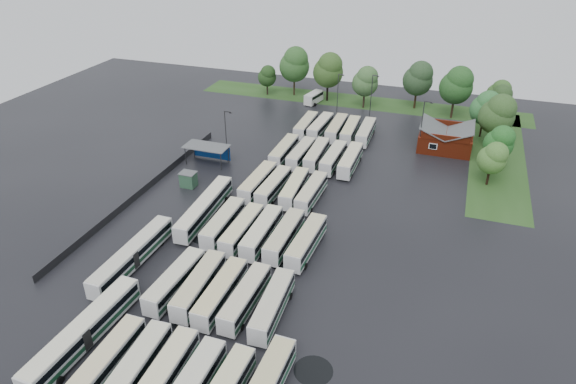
% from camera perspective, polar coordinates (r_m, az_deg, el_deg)
% --- Properties ---
extents(ground, '(160.00, 160.00, 0.00)m').
position_cam_1_polar(ground, '(73.62, -4.56, -5.77)').
color(ground, black).
rests_on(ground, ground).
extents(brick_building, '(10.07, 8.60, 5.39)m').
position_cam_1_polar(brick_building, '(105.61, 17.07, 5.51)').
color(brick_building, maroon).
rests_on(brick_building, ground).
extents(wash_shed, '(8.20, 4.20, 3.58)m').
position_cam_1_polar(wash_shed, '(96.13, -8.92, 4.85)').
color(wash_shed, '#2D2D30').
rests_on(wash_shed, ground).
extents(utility_hut, '(2.70, 2.20, 2.62)m').
position_cam_1_polar(utility_hut, '(89.05, -11.01, 1.39)').
color(utility_hut, '#274C33').
rests_on(utility_hut, ground).
extents(grass_strip_north, '(80.00, 10.00, 0.01)m').
position_cam_1_polar(grass_strip_north, '(128.96, 7.83, 9.92)').
color(grass_strip_north, '#26491A').
rests_on(grass_strip_north, ground).
extents(grass_strip_east, '(10.00, 50.00, 0.01)m').
position_cam_1_polar(grass_strip_east, '(106.73, 22.25, 3.72)').
color(grass_strip_east, '#26491A').
rests_on(grass_strip_east, ground).
extents(west_fence, '(0.10, 50.00, 1.20)m').
position_cam_1_polar(west_fence, '(89.01, -15.76, 0.24)').
color(west_fence, '#2D2D30').
rests_on(west_fence, ground).
extents(bus_r0c0, '(2.41, 10.82, 3.00)m').
position_cam_1_polar(bus_r0c0, '(57.97, -19.41, -17.22)').
color(bus_r0c0, silver).
rests_on(bus_r0c0, ground).
extents(bus_r0c1, '(2.88, 11.18, 3.08)m').
position_cam_1_polar(bus_r0c1, '(56.29, -16.54, -18.28)').
color(bus_r0c1, silver).
rests_on(bus_r0c1, ground).
extents(bus_r0c2, '(2.70, 11.23, 3.11)m').
position_cam_1_polar(bus_r0c2, '(54.93, -13.66, -19.26)').
color(bus_r0c2, silver).
rests_on(bus_r0c2, ground).
extents(bus_r1c0, '(2.77, 11.10, 3.07)m').
position_cam_1_polar(bus_r1c0, '(65.65, -12.42, -9.61)').
color(bus_r1c0, silver).
rests_on(bus_r1c0, ground).
extents(bus_r1c1, '(2.82, 11.30, 3.12)m').
position_cam_1_polar(bus_r1c1, '(64.37, -9.84, -10.17)').
color(bus_r1c1, silver).
rests_on(bus_r1c1, ground).
extents(bus_r1c2, '(2.40, 11.11, 3.09)m').
position_cam_1_polar(bus_r1c2, '(62.95, -7.49, -11.03)').
color(bus_r1c2, silver).
rests_on(bus_r1c2, ground).
extents(bus_r1c3, '(2.49, 10.83, 3.00)m').
position_cam_1_polar(bus_r1c3, '(62.02, -4.76, -11.63)').
color(bus_r1c3, silver).
rests_on(bus_r1c3, ground).
extents(bus_r1c4, '(2.79, 10.99, 3.03)m').
position_cam_1_polar(bus_r1c4, '(60.87, -1.74, -12.44)').
color(bus_r1c4, silver).
rests_on(bus_r1c4, ground).
extents(bus_r2c0, '(2.56, 11.19, 3.10)m').
position_cam_1_polar(bus_r2c0, '(75.41, -7.21, -3.43)').
color(bus_r2c0, silver).
rests_on(bus_r2c0, ground).
extents(bus_r2c1, '(2.49, 11.06, 3.07)m').
position_cam_1_polar(bus_r2c1, '(73.72, -5.12, -4.16)').
color(bus_r2c1, silver).
rests_on(bus_r2c1, ground).
extents(bus_r2c2, '(2.46, 11.32, 3.15)m').
position_cam_1_polar(bus_r2c2, '(72.81, -2.93, -4.50)').
color(bus_r2c2, silver).
rests_on(bus_r2c2, ground).
extents(bus_r2c3, '(2.52, 11.22, 3.12)m').
position_cam_1_polar(bus_r2c3, '(72.00, -0.40, -4.90)').
color(bus_r2c3, silver).
rests_on(bus_r2c3, ground).
extents(bus_r2c4, '(2.81, 11.31, 3.13)m').
position_cam_1_polar(bus_r2c4, '(70.87, 2.05, -5.54)').
color(bus_r2c4, silver).
rests_on(bus_r2c4, ground).
extents(bus_r3c0, '(2.70, 11.37, 3.15)m').
position_cam_1_polar(bus_r3c0, '(85.83, -3.35, 1.11)').
color(bus_r3c0, silver).
rests_on(bus_r3c0, ground).
extents(bus_r3c1, '(2.68, 10.90, 3.01)m').
position_cam_1_polar(bus_r3c1, '(84.61, -1.61, 0.66)').
color(bus_r3c1, silver).
rests_on(bus_r3c1, ground).
extents(bus_r3c2, '(2.82, 10.90, 3.01)m').
position_cam_1_polar(bus_r3c2, '(83.95, 0.70, 0.42)').
color(bus_r3c2, silver).
rests_on(bus_r3c2, ground).
extents(bus_r3c3, '(2.54, 10.76, 2.98)m').
position_cam_1_polar(bus_r3c3, '(82.89, 2.62, -0.03)').
color(bus_r3c3, silver).
rests_on(bus_r3c3, ground).
extents(bus_r4c0, '(2.36, 10.99, 3.06)m').
position_cam_1_polar(bus_r4c0, '(96.97, -0.44, 4.60)').
color(bus_r4c0, silver).
rests_on(bus_r4c0, ground).
extents(bus_r4c1, '(2.59, 10.76, 2.98)m').
position_cam_1_polar(bus_r4c1, '(96.04, 1.46, 4.30)').
color(bus_r4c1, silver).
rests_on(bus_r4c1, ground).
extents(bus_r4c2, '(2.53, 10.89, 3.02)m').
position_cam_1_polar(bus_r4c2, '(95.74, 3.20, 4.20)').
color(bus_r4c2, silver).
rests_on(bus_r4c2, ground).
extents(bus_r4c3, '(2.56, 10.95, 3.03)m').
position_cam_1_polar(bus_r4c3, '(94.59, 5.06, 3.80)').
color(bus_r4c3, silver).
rests_on(bus_r4c3, ground).
extents(bus_r4c4, '(2.39, 11.15, 3.10)m').
position_cam_1_polar(bus_r4c4, '(93.89, 6.94, 3.52)').
color(bus_r4c4, silver).
rests_on(bus_r4c4, ground).
extents(bus_r5c0, '(2.42, 10.89, 3.03)m').
position_cam_1_polar(bus_r5c0, '(108.81, 2.01, 7.40)').
color(bus_r5c0, silver).
rests_on(bus_r5c0, ground).
extents(bus_r5c1, '(2.84, 11.08, 3.06)m').
position_cam_1_polar(bus_r5c1, '(108.37, 3.63, 7.28)').
color(bus_r5c1, silver).
rests_on(bus_r5c1, ground).
extents(bus_r5c2, '(2.57, 11.19, 3.10)m').
position_cam_1_polar(bus_r5c2, '(107.68, 5.42, 7.07)').
color(bus_r5c2, silver).
rests_on(bus_r5c2, ground).
extents(bus_r5c3, '(2.71, 10.95, 3.02)m').
position_cam_1_polar(bus_r5c3, '(107.06, 6.93, 6.82)').
color(bus_r5c3, silver).
rests_on(bus_r5c3, ground).
extents(bus_r5c4, '(2.52, 10.97, 3.04)m').
position_cam_1_polar(bus_r5c4, '(106.56, 8.64, 6.60)').
color(bus_r5c4, silver).
rests_on(bus_r5c4, ground).
extents(artic_bus_west_a, '(3.06, 16.78, 3.10)m').
position_cam_1_polar(artic_bus_west_a, '(61.73, -21.72, -14.25)').
color(artic_bus_west_a, silver).
rests_on(artic_bus_west_a, ground).
extents(artic_bus_west_b, '(3.08, 16.71, 3.08)m').
position_cam_1_polar(artic_bus_west_b, '(79.51, -9.24, -1.73)').
color(artic_bus_west_b, silver).
rests_on(artic_bus_west_b, ground).
extents(artic_bus_west_c, '(2.57, 16.35, 3.03)m').
position_cam_1_polar(artic_bus_west_c, '(71.43, -16.87, -6.71)').
color(artic_bus_west_c, silver).
rests_on(artic_bus_west_c, ground).
extents(minibus, '(3.43, 6.32, 2.62)m').
position_cam_1_polar(minibus, '(126.51, 2.88, 10.46)').
color(minibus, silver).
rests_on(minibus, ground).
extents(tree_north_0, '(4.61, 4.61, 7.63)m').
position_cam_1_polar(tree_north_0, '(131.47, -2.30, 12.78)').
color(tree_north_0, black).
rests_on(tree_north_0, ground).
extents(tree_north_1, '(7.46, 7.46, 12.36)m').
position_cam_1_polar(tree_north_1, '(130.22, 0.76, 14.03)').
color(tree_north_1, '#37291B').
rests_on(tree_north_1, ground).
extents(tree_north_2, '(7.25, 7.25, 12.01)m').
position_cam_1_polar(tree_north_2, '(126.47, 4.55, 13.38)').
color(tree_north_2, black).
rests_on(tree_north_2, ground).
extents(tree_north_3, '(6.11, 6.11, 10.12)m').
position_cam_1_polar(tree_north_3, '(122.99, 8.65, 12.09)').
color(tree_north_3, '#32261A').
rests_on(tree_north_3, ground).
extents(tree_north_4, '(6.89, 6.89, 11.41)m').
position_cam_1_polar(tree_north_4, '(124.67, 14.32, 12.16)').
color(tree_north_4, '#332213').
rests_on(tree_north_4, ground).
extents(tree_north_5, '(7.25, 7.25, 12.01)m').
position_cam_1_polar(tree_north_5, '(120.71, 18.28, 11.24)').
color(tree_north_5, '#342519').
rests_on(tree_north_5, ground).
extents(tree_north_6, '(5.29, 5.29, 8.75)m').
position_cam_1_polar(tree_north_6, '(125.24, 22.40, 10.12)').
color(tree_north_6, '#382313').
rests_on(tree_north_6, ground).
extents(tree_east_0, '(4.90, 4.89, 8.09)m').
position_cam_1_polar(tree_east_0, '(92.68, 21.85, 3.56)').
color(tree_east_0, black).
rests_on(tree_east_0, ground).
extents(tree_east_1, '(5.26, 5.26, 8.72)m').
position_cam_1_polar(tree_east_1, '(98.46, 22.48, 5.18)').
color(tree_east_1, '#302215').
rests_on(tree_east_1, ground).
extents(tree_east_2, '(6.81, 6.81, 11.28)m').
position_cam_1_polar(tree_east_2, '(107.12, 22.32, 8.04)').
color(tree_east_2, black).
rests_on(tree_east_2, ground).
extents(tree_east_3, '(6.04, 6.04, 10.00)m').
position_cam_1_polar(tree_east_3, '(112.36, 21.15, 8.75)').
color(tree_east_3, black).
rests_on(tree_east_3, ground).
extents(tree_east_4, '(5.35, 5.31, 8.80)m').
position_cam_1_polar(tree_east_4, '(121.70, 22.45, 9.61)').
color(tree_east_4, '#321F10').
rests_on(tree_east_4, ground).
extents(lamp_post_ne, '(1.63, 0.32, 10.56)m').
position_cam_1_polar(lamp_post_ne, '(100.98, 14.72, 7.39)').
color(lamp_post_ne, '#2D2D30').
rests_on(lamp_post_ne, ground).
extents(lamp_post_nw, '(1.53, 0.30, 9.95)m').
position_cam_1_polar(lamp_post_nw, '(95.20, -6.86, 6.59)').
color(lamp_post_nw, '#2D2D30').
rests_on(lamp_post_nw, ground).
extents(lamp_post_back_w, '(1.39, 0.27, 9.05)m').
position_cam_1_polar(lamp_post_back_w, '(119.73, 5.62, 11.17)').
color(lamp_post_back_w, '#2D2D30').
rests_on(lamp_post_back_w, ground).
extents(lamp_post_back_e, '(1.49, 0.29, 9.68)m').
position_cam_1_polar(lamp_post_back_e, '(117.82, 9.32, 10.82)').
color(lamp_post_back_e, '#2D2D30').
rests_on(lamp_post_back_e, ground).
extents(puddle_0, '(4.70, 4.70, 0.01)m').
position_cam_1_polar(puddle_0, '(61.12, -12.74, -15.26)').
color(puddle_0, black).
rests_on(puddle_0, ground).
extents(puddle_1, '(3.58, 3.58, 0.01)m').
position_cam_1_polar(puddle_1, '(56.64, -8.22, -19.22)').
color(puddle_1, black).
rests_on(puddle_1, ground).
extents(puddle_2, '(5.90, 5.90, 0.01)m').
position_cam_1_polar(puddle_2, '(76.47, -8.77, -4.57)').
color(puddle_2, black).
rests_on(puddle_2, ground).
extents(puddle_3, '(4.16, 4.16, 0.01)m').
position_cam_1_polar(puddle_3, '(70.01, -0.46, -7.75)').
color(puddle_3, black).
rests_on(puddle_3, ground).
extents(puddle_4, '(4.15, 4.15, 0.01)m').
position_cam_1_polar(puddle_4, '(56.33, 2.83, -19.21)').
color(puddle_4, black).
rests_on(puddle_4, ground).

